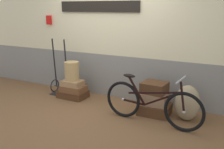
{
  "coord_description": "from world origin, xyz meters",
  "views": [
    {
      "loc": [
        2.43,
        -3.91,
        1.86
      ],
      "look_at": [
        0.31,
        0.18,
        0.65
      ],
      "focal_mm": 41.06,
      "sensor_mm": 36.0,
      "label": 1
    }
  ],
  "objects_px": {
    "suitcase_3": "(155,109)",
    "suitcase_5": "(154,88)",
    "wicker_basket": "(72,71)",
    "suitcase_2": "(73,83)",
    "suitcase_0": "(73,94)",
    "burlap_sack": "(187,103)",
    "bicycle": "(151,104)",
    "suitcase_4": "(154,98)",
    "luggage_trolley": "(61,81)",
    "suitcase_1": "(74,89)"
  },
  "relations": [
    {
      "from": "suitcase_0",
      "to": "wicker_basket",
      "type": "height_order",
      "value": "wicker_basket"
    },
    {
      "from": "wicker_basket",
      "to": "burlap_sack",
      "type": "relative_size",
      "value": 0.63
    },
    {
      "from": "wicker_basket",
      "to": "bicycle",
      "type": "bearing_deg",
      "value": -12.82
    },
    {
      "from": "suitcase_2",
      "to": "suitcase_5",
      "type": "height_order",
      "value": "suitcase_5"
    },
    {
      "from": "suitcase_5",
      "to": "burlap_sack",
      "type": "xyz_separation_m",
      "value": [
        0.59,
        -0.02,
        -0.18
      ]
    },
    {
      "from": "suitcase_5",
      "to": "bicycle",
      "type": "height_order",
      "value": "bicycle"
    },
    {
      "from": "suitcase_0",
      "to": "suitcase_2",
      "type": "relative_size",
      "value": 1.43
    },
    {
      "from": "suitcase_2",
      "to": "suitcase_4",
      "type": "bearing_deg",
      "value": -1.15
    },
    {
      "from": "suitcase_1",
      "to": "suitcase_4",
      "type": "xyz_separation_m",
      "value": [
        1.75,
        -0.0,
        0.08
      ]
    },
    {
      "from": "suitcase_5",
      "to": "suitcase_3",
      "type": "bearing_deg",
      "value": -26.29
    },
    {
      "from": "suitcase_5",
      "to": "suitcase_0",
      "type": "bearing_deg",
      "value": -175.96
    },
    {
      "from": "wicker_basket",
      "to": "bicycle",
      "type": "height_order",
      "value": "bicycle"
    },
    {
      "from": "wicker_basket",
      "to": "burlap_sack",
      "type": "xyz_separation_m",
      "value": [
        2.38,
        -0.02,
        -0.28
      ]
    },
    {
      "from": "suitcase_3",
      "to": "suitcase_5",
      "type": "height_order",
      "value": "suitcase_5"
    },
    {
      "from": "suitcase_1",
      "to": "luggage_trolley",
      "type": "bearing_deg",
      "value": 162.15
    },
    {
      "from": "suitcase_4",
      "to": "suitcase_3",
      "type": "bearing_deg",
      "value": 0.4
    },
    {
      "from": "suitcase_1",
      "to": "suitcase_4",
      "type": "relative_size",
      "value": 1.08
    },
    {
      "from": "suitcase_0",
      "to": "suitcase_5",
      "type": "distance_m",
      "value": 1.85
    },
    {
      "from": "suitcase_3",
      "to": "suitcase_5",
      "type": "xyz_separation_m",
      "value": [
        -0.03,
        0.02,
        0.39
      ]
    },
    {
      "from": "luggage_trolley",
      "to": "suitcase_1",
      "type": "bearing_deg",
      "value": -17.52
    },
    {
      "from": "suitcase_4",
      "to": "luggage_trolley",
      "type": "height_order",
      "value": "luggage_trolley"
    },
    {
      "from": "suitcase_4",
      "to": "suitcase_5",
      "type": "xyz_separation_m",
      "value": [
        -0.0,
        0.02,
        0.2
      ]
    },
    {
      "from": "bicycle",
      "to": "wicker_basket",
      "type": "bearing_deg",
      "value": 167.18
    },
    {
      "from": "suitcase_4",
      "to": "burlap_sack",
      "type": "relative_size",
      "value": 0.76
    },
    {
      "from": "wicker_basket",
      "to": "burlap_sack",
      "type": "height_order",
      "value": "wicker_basket"
    },
    {
      "from": "suitcase_1",
      "to": "suitcase_2",
      "type": "bearing_deg",
      "value": -145.47
    },
    {
      "from": "suitcase_0",
      "to": "suitcase_5",
      "type": "xyz_separation_m",
      "value": [
        1.8,
        -0.02,
        0.41
      ]
    },
    {
      "from": "burlap_sack",
      "to": "suitcase_0",
      "type": "bearing_deg",
      "value": 179.05
    },
    {
      "from": "burlap_sack",
      "to": "suitcase_4",
      "type": "bearing_deg",
      "value": 179.84
    },
    {
      "from": "suitcase_1",
      "to": "bicycle",
      "type": "height_order",
      "value": "bicycle"
    },
    {
      "from": "suitcase_1",
      "to": "burlap_sack",
      "type": "xyz_separation_m",
      "value": [
        2.34,
        -0.0,
        0.09
      ]
    },
    {
      "from": "suitcase_3",
      "to": "burlap_sack",
      "type": "xyz_separation_m",
      "value": [
        0.56,
        -0.0,
        0.21
      ]
    },
    {
      "from": "suitcase_0",
      "to": "luggage_trolley",
      "type": "distance_m",
      "value": 0.46
    },
    {
      "from": "suitcase_3",
      "to": "luggage_trolley",
      "type": "height_order",
      "value": "luggage_trolley"
    },
    {
      "from": "suitcase_4",
      "to": "wicker_basket",
      "type": "relative_size",
      "value": 1.2
    },
    {
      "from": "suitcase_0",
      "to": "bicycle",
      "type": "bearing_deg",
      "value": -13.16
    },
    {
      "from": "luggage_trolley",
      "to": "bicycle",
      "type": "distance_m",
      "value": 2.36
    },
    {
      "from": "wicker_basket",
      "to": "bicycle",
      "type": "xyz_separation_m",
      "value": [
        1.88,
        -0.43,
        -0.24
      ]
    },
    {
      "from": "suitcase_0",
      "to": "bicycle",
      "type": "relative_size",
      "value": 0.35
    },
    {
      "from": "suitcase_5",
      "to": "wicker_basket",
      "type": "bearing_deg",
      "value": -175.32
    },
    {
      "from": "suitcase_2",
      "to": "wicker_basket",
      "type": "height_order",
      "value": "wicker_basket"
    },
    {
      "from": "suitcase_2",
      "to": "suitcase_0",
      "type": "bearing_deg",
      "value": 129.77
    },
    {
      "from": "suitcase_1",
      "to": "suitcase_3",
      "type": "bearing_deg",
      "value": -0.28
    },
    {
      "from": "suitcase_1",
      "to": "wicker_basket",
      "type": "relative_size",
      "value": 1.3
    },
    {
      "from": "suitcase_4",
      "to": "wicker_basket",
      "type": "height_order",
      "value": "wicker_basket"
    },
    {
      "from": "suitcase_4",
      "to": "luggage_trolley",
      "type": "distance_m",
      "value": 2.2
    },
    {
      "from": "suitcase_0",
      "to": "bicycle",
      "type": "height_order",
      "value": "bicycle"
    },
    {
      "from": "suitcase_0",
      "to": "suitcase_4",
      "type": "height_order",
      "value": "suitcase_4"
    },
    {
      "from": "wicker_basket",
      "to": "suitcase_5",
      "type": "bearing_deg",
      "value": 0.06
    },
    {
      "from": "suitcase_2",
      "to": "suitcase_3",
      "type": "xyz_separation_m",
      "value": [
        1.79,
        0.01,
        -0.24
      ]
    }
  ]
}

